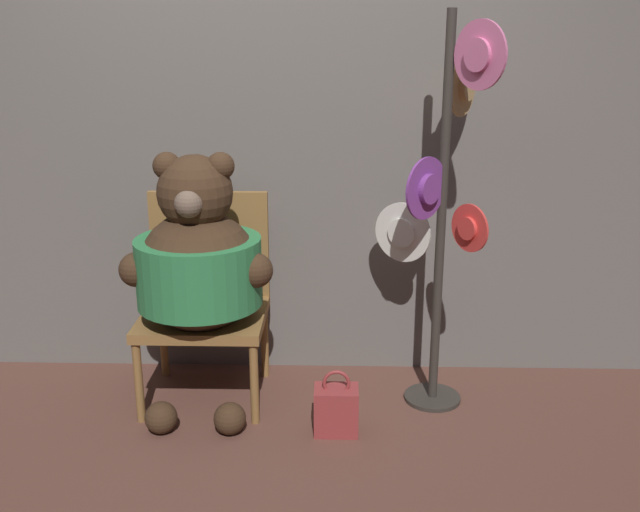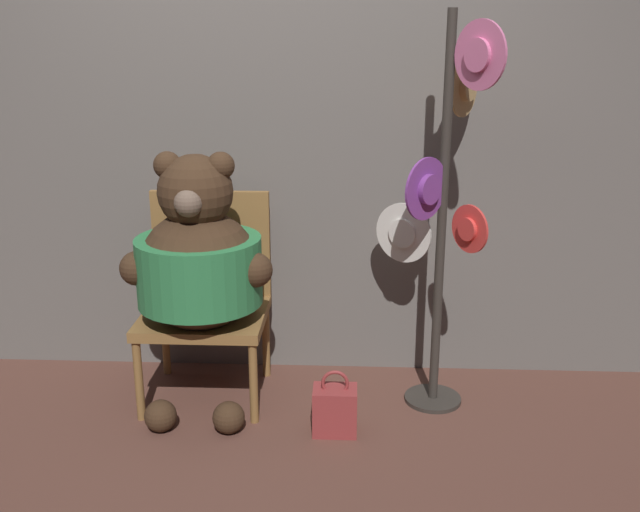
{
  "view_description": "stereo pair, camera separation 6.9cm",
  "coord_description": "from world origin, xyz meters",
  "px_view_note": "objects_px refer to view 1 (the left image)",
  "views": [
    {
      "loc": [
        0.34,
        -3.01,
        1.73
      ],
      "look_at": [
        0.26,
        0.16,
        0.76
      ],
      "focal_mm": 40.0,
      "sensor_mm": 36.0,
      "label": 1
    },
    {
      "loc": [
        0.4,
        -3.01,
        1.73
      ],
      "look_at": [
        0.26,
        0.16,
        0.76
      ],
      "focal_mm": 40.0,
      "sensor_mm": 36.0,
      "label": 2
    }
  ],
  "objects_px": {
    "teddy_bear": "(198,264)",
    "chair": "(206,293)",
    "handbag_on_ground": "(336,409)",
    "hat_display_rack": "(443,197)"
  },
  "relations": [
    {
      "from": "chair",
      "to": "handbag_on_ground",
      "type": "relative_size",
      "value": 3.24
    },
    {
      "from": "teddy_bear",
      "to": "chair",
      "type": "bearing_deg",
      "value": 92.23
    },
    {
      "from": "teddy_bear",
      "to": "hat_display_rack",
      "type": "xyz_separation_m",
      "value": [
        1.12,
        0.08,
        0.3
      ]
    },
    {
      "from": "hat_display_rack",
      "to": "handbag_on_ground",
      "type": "distance_m",
      "value": 1.08
    },
    {
      "from": "hat_display_rack",
      "to": "handbag_on_ground",
      "type": "bearing_deg",
      "value": -147.3
    },
    {
      "from": "hat_display_rack",
      "to": "handbag_on_ground",
      "type": "height_order",
      "value": "hat_display_rack"
    },
    {
      "from": "teddy_bear",
      "to": "handbag_on_ground",
      "type": "height_order",
      "value": "teddy_bear"
    },
    {
      "from": "chair",
      "to": "hat_display_rack",
      "type": "height_order",
      "value": "hat_display_rack"
    },
    {
      "from": "handbag_on_ground",
      "to": "chair",
      "type": "bearing_deg",
      "value": 147.59
    },
    {
      "from": "chair",
      "to": "teddy_bear",
      "type": "relative_size",
      "value": 0.8
    }
  ]
}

